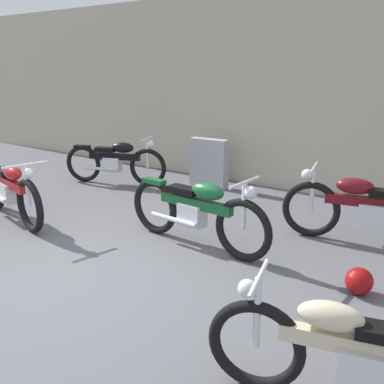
{
  "coord_description": "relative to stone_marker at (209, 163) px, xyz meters",
  "views": [
    {
      "loc": [
        3.29,
        -2.75,
        2.15
      ],
      "look_at": [
        0.19,
        1.73,
        0.55
      ],
      "focal_mm": 39.96,
      "sensor_mm": 36.0,
      "label": 1
    }
  ],
  "objects": [
    {
      "name": "ground_plane",
      "position": [
        0.86,
        -3.79,
        -0.45
      ],
      "size": [
        40.0,
        40.0,
        0.0
      ],
      "primitive_type": "plane",
      "color": "#56565B"
    },
    {
      "name": "motorcycle_green",
      "position": [
        1.38,
        -2.45,
        0.01
      ],
      "size": [
        2.12,
        0.59,
        0.95
      ],
      "rotation": [
        0.0,
        0.0,
        -0.07
      ],
      "color": "black",
      "rests_on": "ground_plane"
    },
    {
      "name": "stone_marker",
      "position": [
        0.0,
        0.0,
        0.0
      ],
      "size": [
        0.74,
        0.23,
        0.89
      ],
      "primitive_type": "cube",
      "rotation": [
        0.0,
        0.0,
        0.04
      ],
      "color": "#9E9EA3",
      "rests_on": "ground_plane"
    },
    {
      "name": "motorcycle_red",
      "position": [
        -1.36,
        -3.18,
        0.01
      ],
      "size": [
        2.08,
        0.73,
        0.95
      ],
      "rotation": [
        0.0,
        0.0,
        -0.23
      ],
      "color": "black",
      "rests_on": "ground_plane"
    },
    {
      "name": "building_wall",
      "position": [
        0.86,
        0.74,
        1.28
      ],
      "size": [
        18.0,
        0.3,
        3.45
      ],
      "primitive_type": "cube",
      "color": "#B2A893",
      "rests_on": "ground_plane"
    },
    {
      "name": "motorcycle_maroon",
      "position": [
        3.08,
        -1.2,
        0.01
      ],
      "size": [
        2.09,
        0.71,
        0.95
      ],
      "rotation": [
        0.0,
        0.0,
        3.35
      ],
      "color": "black",
      "rests_on": "ground_plane"
    },
    {
      "name": "motorcycle_black",
      "position": [
        -1.53,
        -0.87,
        -0.01
      ],
      "size": [
        1.93,
        0.9,
        0.91
      ],
      "rotation": [
        0.0,
        0.0,
        0.36
      ],
      "color": "black",
      "rests_on": "ground_plane"
    },
    {
      "name": "motorcycle_cream",
      "position": [
        3.68,
        -4.11,
        -0.03
      ],
      "size": [
        1.88,
        0.68,
        0.86
      ],
      "rotation": [
        0.0,
        0.0,
        3.38
      ],
      "color": "black",
      "rests_on": "ground_plane"
    },
    {
      "name": "helmet",
      "position": [
        3.35,
        -2.52,
        -0.31
      ],
      "size": [
        0.27,
        0.27,
        0.27
      ],
      "primitive_type": "sphere",
      "color": "maroon",
      "rests_on": "ground_plane"
    }
  ]
}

